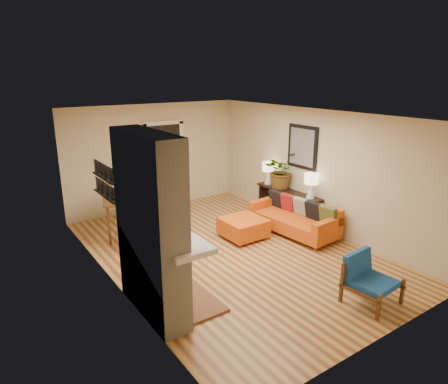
{
  "coord_description": "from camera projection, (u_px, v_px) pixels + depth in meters",
  "views": [
    {
      "loc": [
        -4.08,
        -5.74,
        3.32
      ],
      "look_at": [
        0.0,
        0.2,
        1.15
      ],
      "focal_mm": 32.0,
      "sensor_mm": 36.0,
      "label": 1
    }
  ],
  "objects": [
    {
      "name": "fireplace",
      "position": [
        153.0,
        230.0,
        5.47
      ],
      "size": [
        1.09,
        1.68,
        2.6
      ],
      "color": "white",
      "rests_on": "ground"
    },
    {
      "name": "ottoman",
      "position": [
        243.0,
        227.0,
        8.28
      ],
      "size": [
        0.83,
        0.83,
        0.41
      ],
      "color": "silver",
      "rests_on": "ground"
    },
    {
      "name": "lamp_near",
      "position": [
        311.0,
        183.0,
        8.47
      ],
      "size": [
        0.3,
        0.3,
        0.54
      ],
      "color": "white",
      "rests_on": "console_table"
    },
    {
      "name": "sofa",
      "position": [
        296.0,
        218.0,
        8.53
      ],
      "size": [
        0.98,
        1.99,
        0.76
      ],
      "color": "silver",
      "rests_on": "ground"
    },
    {
      "name": "lamp_far",
      "position": [
        268.0,
        170.0,
        9.57
      ],
      "size": [
        0.3,
        0.3,
        0.54
      ],
      "color": "white",
      "rests_on": "console_table"
    },
    {
      "name": "room_shell",
      "position": [
        188.0,
        161.0,
        9.75
      ],
      "size": [
        6.5,
        6.5,
        6.5
      ],
      "color": "#D9A353",
      "rests_on": "ground"
    },
    {
      "name": "console_table",
      "position": [
        288.0,
        197.0,
        9.14
      ],
      "size": [
        0.34,
        1.85,
        0.72
      ],
      "color": "black",
      "rests_on": "ground"
    },
    {
      "name": "houseplant",
      "position": [
        281.0,
        170.0,
        9.19
      ],
      "size": [
        0.98,
        0.93,
        0.86
      ],
      "primitive_type": "imported",
      "rotation": [
        0.0,
        0.0,
        0.41
      ],
      "color": "#1E5919",
      "rests_on": "console_table"
    },
    {
      "name": "dining_table",
      "position": [
        127.0,
        203.0,
        8.35
      ],
      "size": [
        1.21,
        1.98,
        1.04
      ],
      "color": "brown",
      "rests_on": "ground"
    },
    {
      "name": "blue_chair",
      "position": [
        367.0,
        276.0,
        5.96
      ],
      "size": [
        0.76,
        0.75,
        0.74
      ],
      "color": "brown",
      "rests_on": "ground"
    }
  ]
}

